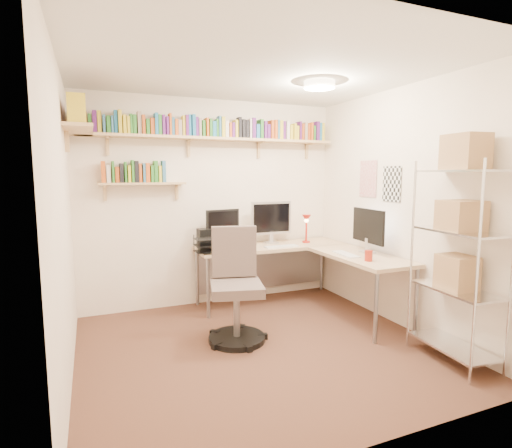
{
  "coord_description": "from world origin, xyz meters",
  "views": [
    {
      "loc": [
        -1.4,
        -3.25,
        1.6
      ],
      "look_at": [
        0.18,
        0.55,
        1.09
      ],
      "focal_mm": 28.0,
      "sensor_mm": 36.0,
      "label": 1
    }
  ],
  "objects": [
    {
      "name": "wall_shelves",
      "position": [
        -0.4,
        1.3,
        2.03
      ],
      "size": [
        3.12,
        1.09,
        0.8
      ],
      "color": "tan",
      "rests_on": "ground"
    },
    {
      "name": "ground",
      "position": [
        0.0,
        0.0,
        0.0
      ],
      "size": [
        3.2,
        3.2,
        0.0
      ],
      "primitive_type": "plane",
      "color": "#4E3121",
      "rests_on": "ground"
    },
    {
      "name": "corner_desk",
      "position": [
        0.7,
        0.94,
        0.72
      ],
      "size": [
        1.94,
        1.85,
        1.26
      ],
      "color": "#CEAB86",
      "rests_on": "ground"
    },
    {
      "name": "wire_rack",
      "position": [
        1.42,
        -0.88,
        1.2
      ],
      "size": [
        0.43,
        0.77,
        1.93
      ],
      "rotation": [
        0.0,
        0.0,
        -0.09
      ],
      "color": "silver",
      "rests_on": "ground"
    },
    {
      "name": "office_chair",
      "position": [
        -0.14,
        0.28,
        0.46
      ],
      "size": [
        0.59,
        0.6,
        1.09
      ],
      "rotation": [
        0.0,
        0.0,
        -0.24
      ],
      "color": "black",
      "rests_on": "ground"
    },
    {
      "name": "room_shell",
      "position": [
        0.0,
        0.0,
        1.55
      ],
      "size": [
        3.24,
        3.04,
        2.52
      ],
      "color": "beige",
      "rests_on": "ground"
    }
  ]
}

